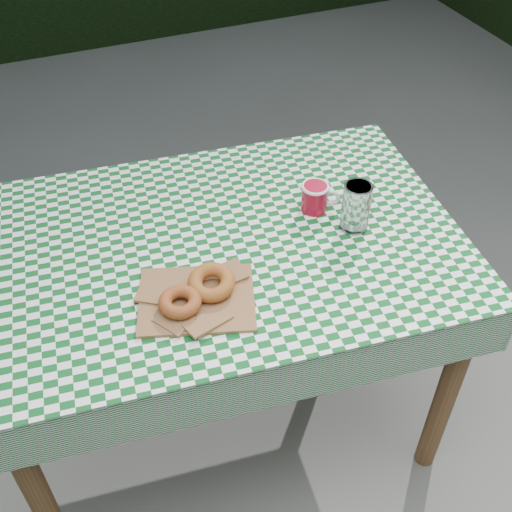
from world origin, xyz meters
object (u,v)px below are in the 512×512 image
Objects in this scene: table at (225,337)px; paper_bag at (197,298)px; coffee_mug at (315,197)px; drinking_glass at (356,207)px.

table is 4.58× the size of paper_bag.
coffee_mug is 1.05× the size of drinking_glass.
paper_bag is at bearing -168.08° from drinking_glass.
drinking_glass is (0.47, 0.10, 0.06)m from paper_bag.
paper_bag is 1.90× the size of coffee_mug.
coffee_mug is (0.40, 0.21, 0.03)m from paper_bag.
coffee_mug reaches higher than table.
table is at bearing 167.47° from drinking_glass.
paper_bag is at bearing -129.14° from coffee_mug.
paper_bag is 0.48m from drinking_glass.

